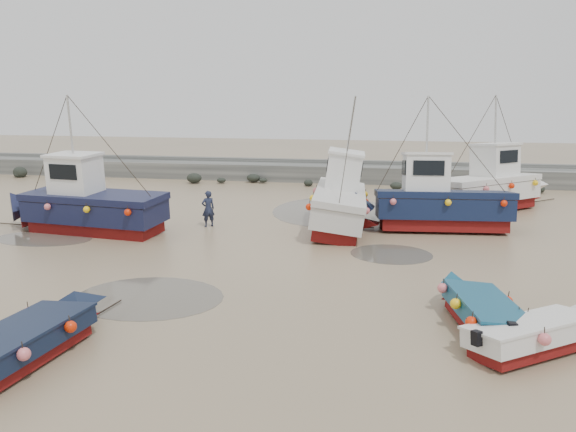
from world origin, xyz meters
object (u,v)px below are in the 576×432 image
cabin_boat_2 (430,202)px  person (209,226)px  dinghy_3 (544,330)px  cabin_boat_0 (84,203)px  cabin_boat_1 (336,199)px  cabin_boat_3 (493,185)px  dinghy_1 (28,336)px  dinghy_2 (479,305)px

cabin_boat_2 → person: bearing=90.8°
dinghy_3 → cabin_boat_2: 12.74m
cabin_boat_0 → dinghy_3: bearing=-111.1°
cabin_boat_1 → cabin_boat_3: same height
dinghy_3 → cabin_boat_2: (-2.03, 12.55, 0.82)m
dinghy_1 → cabin_boat_1: bearing=75.5°
dinghy_3 → cabin_boat_3: 18.31m
cabin_boat_3 → person: cabin_boat_3 is taller
person → dinghy_1: bearing=53.2°
cabin_boat_0 → cabin_boat_2: 16.13m
cabin_boat_1 → person: cabin_boat_1 is taller
cabin_boat_0 → person: cabin_boat_0 is taller
cabin_boat_0 → cabin_boat_2: (15.82, 3.15, 0.01)m
dinghy_3 → person: bearing=-168.1°
dinghy_3 → cabin_boat_0: bearing=-153.5°
dinghy_3 → cabin_boat_1: bearing=171.2°
dinghy_1 → dinghy_3: bearing=18.8°
cabin_boat_0 → cabin_boat_1: size_ratio=0.99×
dinghy_3 → cabin_boat_1: size_ratio=0.50×
dinghy_1 → cabin_boat_1: (5.99, 15.26, 0.81)m
cabin_boat_0 → person: (5.35, 1.97, -1.36)m
cabin_boat_2 → cabin_boat_3: 6.78m
cabin_boat_0 → cabin_boat_1: (11.40, 3.25, -0.01)m
cabin_boat_2 → cabin_boat_3: bearing=-38.9°
dinghy_2 → cabin_boat_3: bearing=68.4°
dinghy_3 → dinghy_1: bearing=-113.9°
cabin_boat_0 → cabin_boat_2: same height
dinghy_2 → cabin_boat_0: 18.31m
cabin_boat_0 → cabin_boat_2: size_ratio=1.04×
dinghy_1 → person: (-0.06, 13.98, -0.54)m
dinghy_2 → person: dinghy_2 is taller
dinghy_3 → cabin_boat_1: (-6.45, 12.64, 0.80)m
cabin_boat_2 → dinghy_3: bearing=-176.4°
dinghy_1 → cabin_boat_0: (-5.41, 12.01, 0.81)m
dinghy_1 → dinghy_2: same height
cabin_boat_0 → cabin_boat_3: bearing=-59.1°
dinghy_2 → person: bearing=127.0°
dinghy_1 → cabin_boat_1: 16.42m
cabin_boat_0 → dinghy_2: bearing=-109.1°
cabin_boat_2 → person: cabin_boat_2 is taller
cabin_boat_1 → person: 6.33m
dinghy_2 → cabin_boat_1: 12.31m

